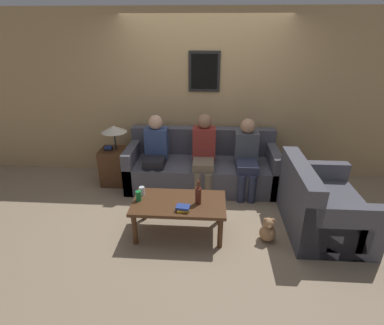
{
  "coord_description": "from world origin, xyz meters",
  "views": [
    {
      "loc": [
        0.13,
        -3.76,
        2.31
      ],
      "look_at": [
        -0.11,
        -0.14,
        0.67
      ],
      "focal_mm": 28.0,
      "sensor_mm": 36.0,
      "label": 1
    }
  ],
  "objects": [
    {
      "name": "person_left",
      "position": [
        -0.7,
        0.4,
        0.62
      ],
      "size": [
        0.34,
        0.57,
        1.13
      ],
      "color": "black",
      "rests_on": "ground_plane"
    },
    {
      "name": "soda_can",
      "position": [
        -0.71,
        -0.75,
        0.5
      ],
      "size": [
        0.07,
        0.07,
        0.12
      ],
      "color": "#197A38",
      "rests_on": "coffee_table"
    },
    {
      "name": "teddy_bear",
      "position": [
        0.83,
        -0.83,
        0.13
      ],
      "size": [
        0.2,
        0.2,
        0.31
      ],
      "color": "#A87A51",
      "rests_on": "ground_plane"
    },
    {
      "name": "wall_back",
      "position": [
        0.0,
        1.0,
        1.3
      ],
      "size": [
        9.0,
        0.08,
        2.6
      ],
      "color": "tan",
      "rests_on": "ground_plane"
    },
    {
      "name": "ground_plane",
      "position": [
        0.0,
        0.0,
        0.0
      ],
      "size": [
        16.0,
        16.0,
        0.0
      ],
      "primitive_type": "plane",
      "color": "gray"
    },
    {
      "name": "coffee_table",
      "position": [
        -0.23,
        -0.75,
        0.38
      ],
      "size": [
        1.1,
        0.61,
        0.44
      ],
      "color": "#4C2D19",
      "rests_on": "ground_plane"
    },
    {
      "name": "person_middle",
      "position": [
        0.03,
        0.37,
        0.63
      ],
      "size": [
        0.34,
        0.6,
        1.17
      ],
      "color": "#756651",
      "rests_on": "ground_plane"
    },
    {
      "name": "couch_side",
      "position": [
        1.49,
        -0.53,
        0.3
      ],
      "size": [
        0.89,
        1.22,
        0.85
      ],
      "rotation": [
        0.0,
        0.0,
        1.57
      ],
      "color": "#4C4C56",
      "rests_on": "ground_plane"
    },
    {
      "name": "wine_bottle",
      "position": [
        0.0,
        -0.77,
        0.54
      ],
      "size": [
        0.07,
        0.07,
        0.29
      ],
      "color": "#562319",
      "rests_on": "coffee_table"
    },
    {
      "name": "book_stack",
      "position": [
        -0.16,
        -0.93,
        0.46
      ],
      "size": [
        0.16,
        0.13,
        0.06
      ],
      "color": "gold",
      "rests_on": "coffee_table"
    },
    {
      "name": "couch_main",
      "position": [
        0.0,
        0.53,
        0.3
      ],
      "size": [
        2.3,
        0.89,
        0.85
      ],
      "color": "#4C4C56",
      "rests_on": "ground_plane"
    },
    {
      "name": "drinking_glass",
      "position": [
        -0.7,
        -0.61,
        0.49
      ],
      "size": [
        0.07,
        0.07,
        0.11
      ],
      "color": "silver",
      "rests_on": "coffee_table"
    },
    {
      "name": "person_right",
      "position": [
        0.66,
        0.33,
        0.61
      ],
      "size": [
        0.34,
        0.59,
        1.12
      ],
      "color": "#2D334C",
      "rests_on": "ground_plane"
    },
    {
      "name": "side_table_with_lamp",
      "position": [
        -1.38,
        0.48,
        0.38
      ],
      "size": [
        0.44,
        0.4,
        0.97
      ],
      "color": "#4C2D19",
      "rests_on": "ground_plane"
    }
  ]
}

